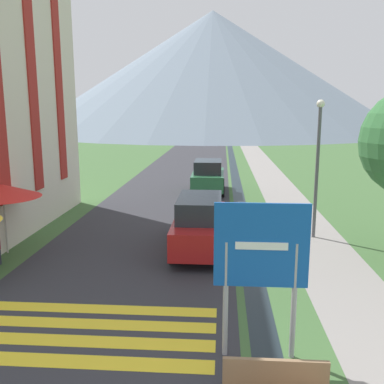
# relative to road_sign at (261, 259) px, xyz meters

# --- Properties ---
(ground_plane) EXTENTS (160.00, 160.00, 0.00)m
(ground_plane) POSITION_rel_road_sign_xyz_m (-1.02, 16.26, -1.92)
(ground_plane) COLOR #3D6033
(road) EXTENTS (6.40, 60.00, 0.01)m
(road) POSITION_rel_road_sign_xyz_m (-3.52, 26.26, -1.91)
(road) COLOR #2D2D33
(road) RESTS_ON ground_plane
(footpath) EXTENTS (2.20, 60.00, 0.01)m
(footpath) POSITION_rel_road_sign_xyz_m (2.58, 26.26, -1.91)
(footpath) COLOR gray
(footpath) RESTS_ON ground_plane
(drainage_channel) EXTENTS (0.60, 60.00, 0.00)m
(drainage_channel) POSITION_rel_road_sign_xyz_m (0.18, 26.26, -1.92)
(drainage_channel) COLOR black
(drainage_channel) RESTS_ON ground_plane
(crosswalk_marking) EXTENTS (5.44, 2.54, 0.01)m
(crosswalk_marking) POSITION_rel_road_sign_xyz_m (-3.52, 0.61, -1.91)
(crosswalk_marking) COLOR yellow
(crosswalk_marking) RESTS_ON ground_plane
(mountain_distant) EXTENTS (75.66, 75.66, 24.05)m
(mountain_distant) POSITION_rel_road_sign_xyz_m (-3.03, 83.98, 10.11)
(mountain_distant) COLOR slate
(mountain_distant) RESTS_ON ground_plane
(road_sign) EXTENTS (1.71, 0.11, 2.96)m
(road_sign) POSITION_rel_road_sign_xyz_m (0.00, 0.00, 0.00)
(road_sign) COLOR #9E9EA3
(road_sign) RESTS_ON ground_plane
(parked_car_near) EXTENTS (1.71, 4.45, 1.82)m
(parked_car_near) POSITION_rel_road_sign_xyz_m (-1.42, 6.11, -1.01)
(parked_car_near) COLOR #A31919
(parked_car_near) RESTS_ON ground_plane
(parked_car_far) EXTENTS (1.81, 3.96, 1.82)m
(parked_car_far) POSITION_rel_road_sign_xyz_m (-1.50, 15.98, -1.01)
(parked_car_far) COLOR #28663D
(parked_car_far) RESTS_ON ground_plane
(cafe_chair_far_left) EXTENTS (0.40, 0.40, 0.85)m
(cafe_chair_far_left) POSITION_rel_road_sign_xyz_m (-7.98, 6.25, -1.40)
(cafe_chair_far_left) COLOR #232328
(cafe_chair_far_left) RESTS_ON ground_plane
(cafe_umbrella_middle_red) EXTENTS (2.36, 2.36, 2.25)m
(cafe_umbrella_middle_red) POSITION_rel_road_sign_xyz_m (-7.63, 5.36, 0.12)
(cafe_umbrella_middle_red) COLOR #B7B2A8
(cafe_umbrella_middle_red) RESTS_ON ground_plane
(person_seated_near) EXTENTS (0.32, 0.32, 1.24)m
(person_seated_near) POSITION_rel_road_sign_xyz_m (-7.91, 5.67, -1.23)
(person_seated_near) COLOR #282833
(person_seated_near) RESTS_ON ground_plane
(streetlamp) EXTENTS (0.28, 0.28, 4.90)m
(streetlamp) POSITION_rel_road_sign_xyz_m (2.62, 7.84, 1.00)
(streetlamp) COLOR #515156
(streetlamp) RESTS_ON ground_plane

